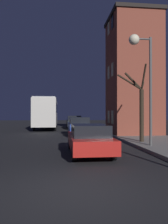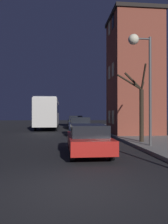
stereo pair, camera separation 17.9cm
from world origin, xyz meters
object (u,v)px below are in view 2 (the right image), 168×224
at_px(streetlamp, 140,59).
at_px(bus, 48,111).
at_px(car_mid_lane, 80,126).
at_px(car_far_lane, 75,122).
at_px(bare_tree, 140,105).
at_px(car_near_lane, 88,138).

relative_size(streetlamp, bus, 0.53).
height_order(car_mid_lane, car_far_lane, car_far_lane).
distance_m(streetlamp, bus, 17.80).
xyz_separation_m(streetlamp, bus, (-5.88, 16.61, -2.54)).
bearing_deg(car_far_lane, car_mid_lane, -90.88).
bearing_deg(car_mid_lane, bare_tree, -61.93).
bearing_deg(bus, car_near_lane, -80.51).
relative_size(car_mid_lane, car_far_lane, 0.94).
bearing_deg(streetlamp, car_far_lane, 98.74).
xyz_separation_m(bus, car_far_lane, (3.40, -0.43, -1.32)).
distance_m(car_mid_lane, car_far_lane, 8.62).
xyz_separation_m(bare_tree, bus, (-6.44, 15.00, -0.21)).
relative_size(bare_tree, car_mid_lane, 1.02).
bearing_deg(bare_tree, streetlamp, -109.05).
bearing_deg(bus, streetlamp, -70.49).
height_order(car_near_lane, car_far_lane, car_far_lane).
distance_m(bus, car_mid_lane, 9.71).
bearing_deg(bus, bare_tree, -66.76).
relative_size(car_near_lane, car_far_lane, 0.98).
height_order(bus, car_near_lane, bus).
relative_size(car_near_lane, car_mid_lane, 1.05).
bearing_deg(car_near_lane, car_far_lane, 88.59).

